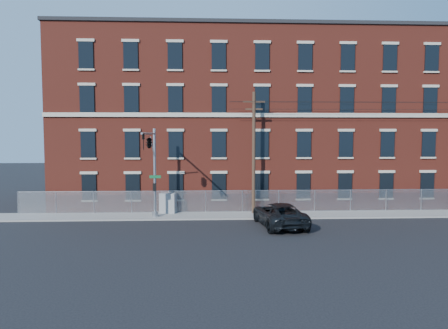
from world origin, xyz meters
TOP-DOWN VIEW (x-y plane):
  - ground at (0.00, 0.00)m, footprint 140.00×140.00m
  - sidewalk at (12.00, 5.00)m, footprint 65.00×3.00m
  - mill_building at (12.00, 13.93)m, footprint 55.30×14.32m
  - chain_link_fence at (12.00, 6.30)m, footprint 59.06×0.06m
  - traffic_signal_mast at (-6.00, 2.18)m, footprint 0.90×6.75m
  - utility_pole_near at (2.00, 5.60)m, footprint 1.80×0.28m
  - pickup_truck at (3.36, 1.15)m, footprint 3.55×6.48m
  - utility_cabinet at (-5.12, 6.00)m, footprint 1.45×0.96m

SIDE VIEW (x-z plane):
  - ground at x=0.00m, z-range 0.00..0.00m
  - sidewalk at x=12.00m, z-range 0.00..0.12m
  - pickup_truck at x=3.36m, z-range 0.00..1.72m
  - utility_cabinet at x=-5.12m, z-range 0.12..1.78m
  - chain_link_fence at x=12.00m, z-range 0.13..1.98m
  - utility_pole_near at x=2.00m, z-range 0.34..10.34m
  - traffic_signal_mast at x=-6.00m, z-range 1.89..8.89m
  - mill_building at x=12.00m, z-range 0.00..16.30m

